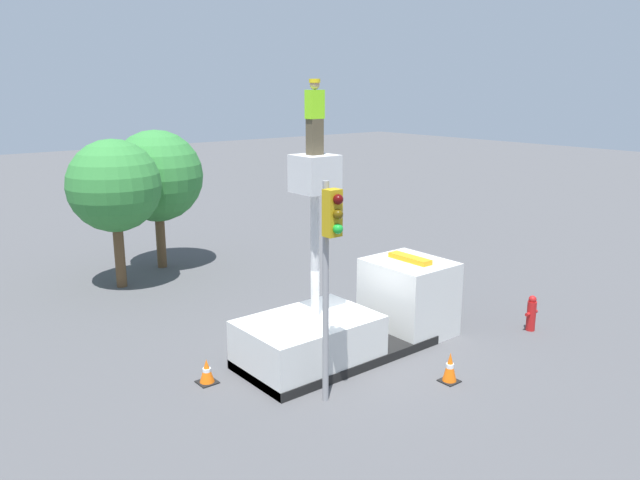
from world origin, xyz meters
The scene contains 9 objects.
ground_plane centered at (0.00, 0.00, 0.00)m, with size 120.00×120.00×0.00m, color #4C4C4F.
bucket_truck centered at (0.66, 0.00, 0.91)m, with size 6.33×2.35×5.36m.
worker centered at (-0.76, 0.00, 6.24)m, with size 0.40×0.26×1.75m.
traffic_light_pole centered at (-1.77, -1.79, 3.56)m, with size 0.34×0.57×5.02m.
fire_hydrant centered at (5.54, -2.18, 0.52)m, with size 0.50×0.26×1.06m.
traffic_cone_rear centered at (-3.45, 0.79, 0.29)m, with size 0.45×0.45×0.61m.
traffic_cone_curbside centered at (1.13, -2.83, 0.36)m, with size 0.43×0.43×0.75m.
tree_left_bg centered at (-2.16, 9.32, 3.60)m, with size 3.19×3.19×5.22m.
tree_right_bg centered at (0.04, 10.72, 3.60)m, with size 3.49×3.49×5.36m.
Camera 1 is at (-9.97, -11.60, 6.93)m, focal length 35.00 mm.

